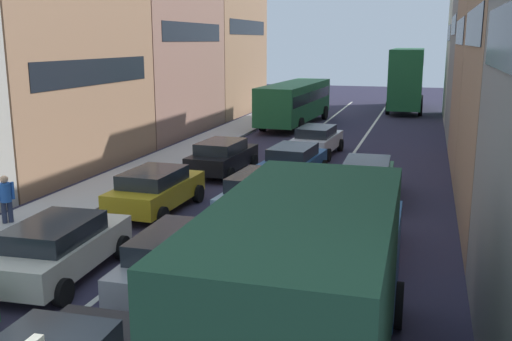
{
  "coord_description": "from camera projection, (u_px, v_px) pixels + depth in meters",
  "views": [
    {
      "loc": [
        5.24,
        -5.65,
        5.74
      ],
      "look_at": [
        0.0,
        12.0,
        1.6
      ],
      "focal_mm": 40.67,
      "sensor_mm": 36.0,
      "label": 1
    }
  ],
  "objects": [
    {
      "name": "sedan_left_lane_fourth",
      "position": [
        222.0,
        156.0,
        25.34
      ],
      "size": [
        2.23,
        4.38,
        1.49
      ],
      "rotation": [
        0.0,
        0.0,
        1.52
      ],
      "color": "black",
      "rests_on": "ground"
    },
    {
      "name": "wagon_right_lane_far",
      "position": [
        367.0,
        177.0,
        21.39
      ],
      "size": [
        2.16,
        4.35,
        1.49
      ],
      "rotation": [
        0.0,
        0.0,
        1.6
      ],
      "color": "#19592D",
      "rests_on": "ground"
    },
    {
      "name": "lane_stripe_right",
      "position": [
        342.0,
        170.0,
        26.23
      ],
      "size": [
        0.16,
        60.0,
        0.01
      ],
      "primitive_type": "cube",
      "color": "silver",
      "rests_on": "ground"
    },
    {
      "name": "sedan_right_lane_behind_truck",
      "position": [
        346.0,
        225.0,
        15.85
      ],
      "size": [
        2.3,
        4.41,
        1.49
      ],
      "rotation": [
        0.0,
        0.0,
        1.5
      ],
      "color": "#A51E1E",
      "rests_on": "ground"
    },
    {
      "name": "sedan_centre_lane_fifth",
      "position": [
        317.0,
        140.0,
        29.51
      ],
      "size": [
        2.28,
        4.4,
        1.49
      ],
      "rotation": [
        0.0,
        0.0,
        1.51
      ],
      "color": "silver",
      "rests_on": "ground"
    },
    {
      "name": "bus_mid_queue_primary",
      "position": [
        295.0,
        100.0,
        39.6
      ],
      "size": [
        3.19,
        10.61,
        2.9
      ],
      "rotation": [
        0.0,
        0.0,
        1.52
      ],
      "color": "#1E6033",
      "rests_on": "ground"
    },
    {
      "name": "sidewalk_left",
      "position": [
        172.0,
        158.0,
        28.55
      ],
      "size": [
        2.6,
        64.0,
        0.14
      ],
      "primitive_type": "cube",
      "color": "#ACACAC",
      "rests_on": "ground"
    },
    {
      "name": "bus_far_queue_secondary",
      "position": [
        407.0,
        76.0,
        47.93
      ],
      "size": [
        2.87,
        10.52,
        5.06
      ],
      "rotation": [
        0.0,
        0.0,
        1.58
      ],
      "color": "#1E6033",
      "rests_on": "ground"
    },
    {
      "name": "building_row_left",
      "position": [
        90.0,
        35.0,
        30.41
      ],
      "size": [
        7.2,
        43.9,
        14.14
      ],
      "rotation": [
        0.0,
        0.0,
        1.57
      ],
      "color": "#B2ADA3",
      "rests_on": "ground"
    },
    {
      "name": "removalist_box_truck",
      "position": [
        313.0,
        289.0,
        9.0
      ],
      "size": [
        2.78,
        7.73,
        3.58
      ],
      "rotation": [
        0.0,
        0.0,
        1.58
      ],
      "color": "navy",
      "rests_on": "ground"
    },
    {
      "name": "hatchback_centre_lane_third",
      "position": [
        261.0,
        193.0,
        19.22
      ],
      "size": [
        2.28,
        4.41,
        1.49
      ],
      "rotation": [
        0.0,
        0.0,
        1.51
      ],
      "color": "#759EB7",
      "rests_on": "ground"
    },
    {
      "name": "lane_stripe_left",
      "position": [
        270.0,
        166.0,
        27.18
      ],
      "size": [
        0.16,
        60.0,
        0.01
      ],
      "primitive_type": "cube",
      "color": "silver",
      "rests_on": "ground"
    },
    {
      "name": "coupe_centre_lane_fourth",
      "position": [
        294.0,
        162.0,
        24.15
      ],
      "size": [
        2.3,
        4.41,
        1.49
      ],
      "rotation": [
        0.0,
        0.0,
        1.5
      ],
      "color": "#194C8C",
      "rests_on": "ground"
    },
    {
      "name": "pedestrian_near_kerb",
      "position": [
        6.0,
        198.0,
        18.06
      ],
      "size": [
        0.39,
        0.43,
        1.66
      ],
      "rotation": [
        0.0,
        0.0,
        5.56
      ],
      "color": "#262D47",
      "rests_on": "ground"
    },
    {
      "name": "sedan_centre_lane_second",
      "position": [
        180.0,
        258.0,
        13.45
      ],
      "size": [
        2.14,
        4.34,
        1.49
      ],
      "rotation": [
        0.0,
        0.0,
        1.59
      ],
      "color": "gray",
      "rests_on": "ground"
    },
    {
      "name": "wagon_left_lane_second",
      "position": [
        59.0,
        247.0,
        14.19
      ],
      "size": [
        2.27,
        4.4,
        1.49
      ],
      "rotation": [
        0.0,
        0.0,
        1.63
      ],
      "color": "beige",
      "rests_on": "ground"
    },
    {
      "name": "sedan_left_lane_third",
      "position": [
        156.0,
        189.0,
        19.73
      ],
      "size": [
        2.11,
        4.33,
        1.49
      ],
      "rotation": [
        0.0,
        0.0,
        1.56
      ],
      "color": "#B29319",
      "rests_on": "ground"
    }
  ]
}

